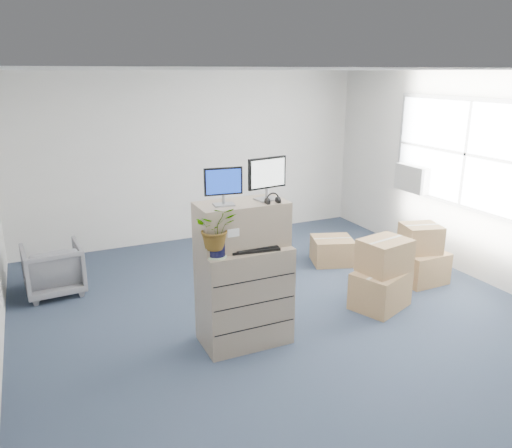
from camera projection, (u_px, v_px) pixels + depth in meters
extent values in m
plane|color=#222F3E|center=(293.00, 325.00, 5.71)|extent=(7.00, 7.00, 0.00)
cube|color=silver|center=(194.00, 158.00, 8.35)|extent=(6.00, 0.02, 2.80)
cube|color=silver|center=(497.00, 182.00, 6.50)|extent=(0.02, 7.00, 2.80)
cube|color=gray|center=(467.00, 154.00, 6.83)|extent=(0.06, 2.72, 1.52)
cube|color=white|center=(466.00, 154.00, 6.81)|extent=(0.01, 2.60, 1.40)
cube|color=silver|center=(413.00, 178.00, 7.72)|extent=(0.24, 0.60, 0.40)
cube|color=#9D866C|center=(244.00, 295.00, 5.25)|extent=(0.92, 0.56, 1.07)
cube|color=#9D866C|center=(242.00, 224.00, 5.07)|extent=(0.92, 0.46, 0.46)
cube|color=#99999E|center=(224.00, 205.00, 4.89)|extent=(0.22, 0.17, 0.01)
cylinder|color=#99999E|center=(224.00, 199.00, 4.87)|extent=(0.03, 0.03, 0.09)
cube|color=black|center=(223.00, 181.00, 4.82)|extent=(0.38, 0.07, 0.27)
cube|color=navy|center=(224.00, 182.00, 4.81)|extent=(0.34, 0.05, 0.24)
cube|color=#99999E|center=(267.00, 199.00, 5.10)|extent=(0.26, 0.20, 0.02)
cylinder|color=#99999E|center=(267.00, 193.00, 5.08)|extent=(0.04, 0.04, 0.11)
cube|color=black|center=(267.00, 173.00, 5.02)|extent=(0.44, 0.10, 0.32)
cube|color=silver|center=(268.00, 173.00, 5.00)|extent=(0.40, 0.07, 0.27)
torus|color=black|center=(273.00, 199.00, 4.95)|extent=(0.14, 0.02, 0.14)
cube|color=black|center=(254.00, 249.00, 5.00)|extent=(0.52, 0.27, 0.03)
ellipsoid|color=silver|center=(279.00, 242.00, 5.17)|extent=(0.12, 0.09, 0.03)
cylinder|color=gray|center=(248.00, 231.00, 5.13)|extent=(0.08, 0.08, 0.29)
cube|color=silver|center=(235.00, 246.00, 5.08)|extent=(0.06, 0.05, 0.02)
cube|color=black|center=(235.00, 240.00, 5.06)|extent=(0.06, 0.04, 0.11)
cube|color=black|center=(269.00, 236.00, 5.34)|extent=(0.19, 0.14, 0.06)
cube|color=#43A6E4|center=(274.00, 231.00, 5.27)|extent=(0.23, 0.12, 0.09)
cylinder|color=#A7C59E|center=(216.00, 256.00, 4.82)|extent=(0.20, 0.20, 0.02)
cylinder|color=black|center=(216.00, 249.00, 4.80)|extent=(0.17, 0.17, 0.13)
imported|color=#225117|center=(216.00, 232.00, 4.75)|extent=(0.46, 0.49, 0.33)
imported|color=slate|center=(53.00, 267.00, 6.45)|extent=(0.74, 0.70, 0.72)
cube|color=olive|center=(380.00, 289.00, 6.10)|extent=(0.81, 0.72, 0.46)
cube|color=olive|center=(422.00, 267.00, 6.83)|extent=(0.61, 0.50, 0.43)
cube|color=olive|center=(332.00, 250.00, 7.53)|extent=(0.72, 0.69, 0.39)
cube|color=olive|center=(385.00, 255.00, 6.01)|extent=(0.64, 0.55, 0.40)
cube|color=olive|center=(421.00, 238.00, 6.75)|extent=(0.58, 0.54, 0.37)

